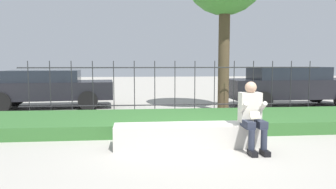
{
  "coord_description": "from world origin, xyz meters",
  "views": [
    {
      "loc": [
        -1.17,
        -5.94,
        1.58
      ],
      "look_at": [
        -0.21,
        3.56,
        0.64
      ],
      "focal_mm": 35.0,
      "sensor_mm": 36.0,
      "label": 1
    }
  ],
  "objects": [
    {
      "name": "person_seated_reader",
      "position": [
        0.91,
        -0.32,
        0.67
      ],
      "size": [
        0.42,
        0.73,
        1.24
      ],
      "color": "black",
      "rests_on": "ground_plane"
    },
    {
      "name": "car_parked_right",
      "position": [
        4.43,
        5.32,
        0.76
      ],
      "size": [
        4.71,
        1.95,
        1.42
      ],
      "rotation": [
        0.0,
        0.0,
        0.03
      ],
      "color": "black",
      "rests_on": "ground_plane"
    },
    {
      "name": "ground_plane",
      "position": [
        0.0,
        0.0,
        0.0
      ],
      "size": [
        60.0,
        60.0,
        0.0
      ],
      "primitive_type": "plane",
      "color": "#A8A399"
    },
    {
      "name": "iron_fence",
      "position": [
        -0.0,
        3.63,
        0.85
      ],
      "size": [
        8.94,
        0.03,
        1.62
      ],
      "color": "#232326",
      "rests_on": "ground_plane"
    },
    {
      "name": "stone_bench",
      "position": [
        -0.19,
        0.0,
        0.19
      ],
      "size": [
        2.75,
        0.57,
        0.44
      ],
      "color": "beige",
      "rests_on": "ground_plane"
    },
    {
      "name": "grass_berm",
      "position": [
        0.0,
        1.92,
        0.14
      ],
      "size": [
        10.94,
        2.44,
        0.28
      ],
      "color": "#33662D",
      "rests_on": "ground_plane"
    },
    {
      "name": "car_parked_left",
      "position": [
        -4.17,
        5.73,
        0.72
      ],
      "size": [
        4.45,
        2.14,
        1.31
      ],
      "rotation": [
        0.0,
        0.0,
        0.08
      ],
      "color": "black",
      "rests_on": "ground_plane"
    }
  ]
}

